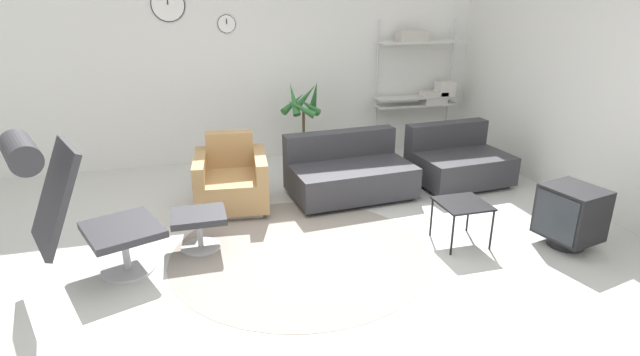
% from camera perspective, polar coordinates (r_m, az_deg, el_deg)
% --- Properties ---
extents(ground_plane, '(12.00, 12.00, 0.00)m').
position_cam_1_polar(ground_plane, '(4.69, -0.87, -7.69)').
color(ground_plane, silver).
extents(wall_back, '(12.00, 0.09, 2.80)m').
position_cam_1_polar(wall_back, '(6.93, -6.98, 13.56)').
color(wall_back, silver).
rests_on(wall_back, ground_plane).
extents(wall_right, '(0.06, 12.00, 2.80)m').
position_cam_1_polar(wall_right, '(5.83, 30.81, 9.63)').
color(wall_right, silver).
rests_on(wall_right, ground_plane).
extents(round_rug, '(2.32, 2.32, 0.01)m').
position_cam_1_polar(round_rug, '(4.56, -2.32, -8.51)').
color(round_rug, gray).
rests_on(round_rug, ground_plane).
extents(lounge_chair, '(1.13, 0.90, 1.27)m').
position_cam_1_polar(lounge_chair, '(4.23, -26.73, -1.99)').
color(lounge_chair, '#BCBCC1').
rests_on(lounge_chair, ground_plane).
extents(ottoman, '(0.48, 0.41, 0.35)m').
position_cam_1_polar(ottoman, '(4.66, -13.68, -4.93)').
color(ottoman, '#BCBCC1').
rests_on(ottoman, ground_plane).
extents(armchair_red, '(0.83, 0.89, 0.77)m').
position_cam_1_polar(armchair_red, '(5.50, -10.08, -0.41)').
color(armchair_red, silver).
rests_on(armchair_red, ground_plane).
extents(couch_low, '(1.42, 0.95, 0.69)m').
position_cam_1_polar(couch_low, '(5.74, 3.30, 0.45)').
color(couch_low, black).
rests_on(couch_low, ground_plane).
extents(couch_second, '(1.15, 0.93, 0.69)m').
position_cam_1_polar(couch_second, '(6.35, 15.41, 1.73)').
color(couch_second, black).
rests_on(couch_second, ground_plane).
extents(side_table, '(0.44, 0.44, 0.40)m').
position_cam_1_polar(side_table, '(4.77, 15.98, -3.17)').
color(side_table, black).
rests_on(side_table, ground_plane).
extents(crt_television, '(0.53, 0.57, 0.58)m').
position_cam_1_polar(crt_television, '(5.09, 26.73, -3.80)').
color(crt_television, black).
rests_on(crt_television, ground_plane).
extents(potted_plant, '(0.53, 0.58, 1.21)m').
position_cam_1_polar(potted_plant, '(6.50, -1.89, 4.84)').
color(potted_plant, silver).
rests_on(potted_plant, ground_plane).
extents(shelf_unit, '(1.22, 0.28, 1.87)m').
position_cam_1_polar(shelf_unit, '(7.45, 11.80, 11.27)').
color(shelf_unit, '#BCBCC1').
rests_on(shelf_unit, ground_plane).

